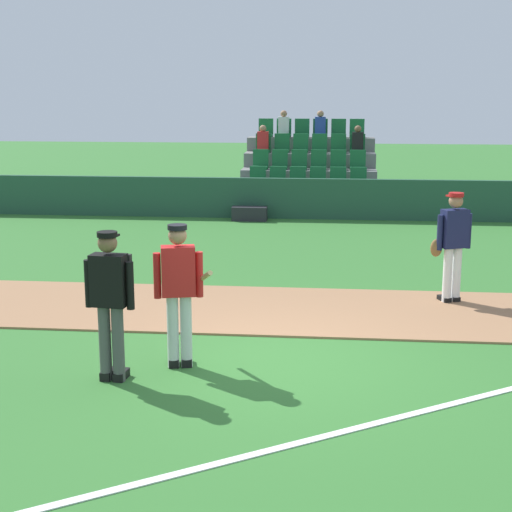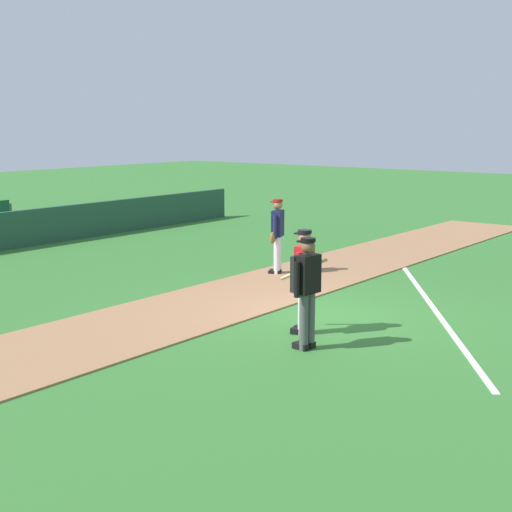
# 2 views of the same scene
# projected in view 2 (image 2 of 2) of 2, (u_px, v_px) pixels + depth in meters

# --- Properties ---
(ground_plane) EXTENTS (80.00, 80.00, 0.00)m
(ground_plane) POSITION_uv_depth(u_px,v_px,m) (324.00, 317.00, 13.48)
(ground_plane) COLOR #33702D
(infield_dirt_path) EXTENTS (28.00, 2.62, 0.03)m
(infield_dirt_path) POSITION_uv_depth(u_px,v_px,m) (229.00, 298.00, 14.83)
(infield_dirt_path) COLOR #9E704C
(infield_dirt_path) RESTS_ON ground
(foul_line_chalk) EXTENTS (9.93, 6.90, 0.01)m
(foul_line_chalk) POSITION_uv_depth(u_px,v_px,m) (421.00, 291.00, 15.51)
(foul_line_chalk) COLOR white
(foul_line_chalk) RESTS_ON ground
(batter_red_jersey) EXTENTS (0.74, 0.72, 1.76)m
(batter_red_jersey) POSITION_uv_depth(u_px,v_px,m) (304.00, 277.00, 12.25)
(batter_red_jersey) COLOR silver
(batter_red_jersey) RESTS_ON ground
(umpire_home_plate) EXTENTS (0.59, 0.33, 1.76)m
(umpire_home_plate) POSITION_uv_depth(u_px,v_px,m) (306.00, 287.00, 11.40)
(umpire_home_plate) COLOR #4C4C4C
(umpire_home_plate) RESTS_ON ground
(runner_navy_jersey) EXTENTS (0.66, 0.41, 1.76)m
(runner_navy_jersey) POSITION_uv_depth(u_px,v_px,m) (277.00, 234.00, 17.08)
(runner_navy_jersey) COLOR white
(runner_navy_jersey) RESTS_ON ground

